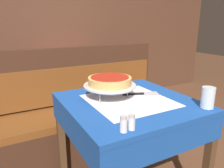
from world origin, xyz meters
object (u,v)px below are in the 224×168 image
object	(u,v)px
pizza_pan_stand	(110,86)
deep_dish_pizza	(110,81)
dining_table_rear	(75,69)
dining_table_front	(129,116)
water_glass_near	(208,98)
booth_bench	(89,122)
pepper_shaker	(132,122)
salt_shaker	(124,124)
condiment_caddy	(82,57)
pizza_server	(142,94)
napkin_holder	(105,81)

from	to	relation	value
pizza_pan_stand	deep_dish_pizza	xyz separation A→B (m)	(0.00, 0.00, 0.04)
dining_table_rear	pizza_pan_stand	world-z (taller)	pizza_pan_stand
dining_table_front	water_glass_near	bearing A→B (deg)	-43.94
booth_bench	pepper_shaker	size ratio (longest dim) A/B	21.24
salt_shaker	condiment_caddy	xyz separation A→B (m)	(0.51, 1.89, -0.00)
water_glass_near	pepper_shaker	xyz separation A→B (m)	(-0.53, -0.02, -0.02)
water_glass_near	condiment_caddy	world-z (taller)	condiment_caddy
water_glass_near	salt_shaker	bearing A→B (deg)	-178.11
pizza_pan_stand	pepper_shaker	size ratio (longest dim) A/B	4.43
deep_dish_pizza	pizza_server	xyz separation A→B (m)	(0.23, -0.05, -0.11)
pizza_pan_stand	deep_dish_pizza	distance (m)	0.04
pizza_pan_stand	deep_dish_pizza	bearing A→B (deg)	90.00
dining_table_front	booth_bench	world-z (taller)	booth_bench
dining_table_rear	booth_bench	size ratio (longest dim) A/B	0.48
pepper_shaker	deep_dish_pizza	bearing A→B (deg)	74.84
water_glass_near	salt_shaker	size ratio (longest dim) A/B	1.54
dining_table_front	napkin_holder	world-z (taller)	napkin_holder
pizza_server	pepper_shaker	distance (m)	0.52
salt_shaker	water_glass_near	bearing A→B (deg)	1.89
dining_table_rear	pizza_server	xyz separation A→B (m)	(-0.04, -1.54, 0.11)
napkin_holder	dining_table_front	bearing A→B (deg)	-90.07
pepper_shaker	napkin_holder	xyz separation A→B (m)	(0.20, 0.69, 0.01)
deep_dish_pizza	condiment_caddy	distance (m)	1.49
pizza_pan_stand	water_glass_near	world-z (taller)	water_glass_near
dining_table_front	dining_table_rear	world-z (taller)	dining_table_front
booth_bench	pizza_pan_stand	xyz separation A→B (m)	(-0.10, -0.64, 0.55)
pizza_pan_stand	salt_shaker	distance (m)	0.47
salt_shaker	napkin_holder	xyz separation A→B (m)	(0.25, 0.69, 0.01)
pizza_server	salt_shaker	world-z (taller)	salt_shaker
salt_shaker	pepper_shaker	bearing A→B (deg)	-0.00
dining_table_front	pizza_pan_stand	xyz separation A→B (m)	(-0.08, 0.10, 0.19)
dining_table_rear	dining_table_front	bearing A→B (deg)	-96.63
dining_table_rear	booth_bench	world-z (taller)	booth_bench
salt_shaker	pizza_pan_stand	bearing A→B (deg)	69.75
dining_table_front	napkin_holder	size ratio (longest dim) A/B	7.90
pizza_server	salt_shaker	distance (m)	0.55
deep_dish_pizza	booth_bench	bearing A→B (deg)	80.74
pepper_shaker	napkin_holder	world-z (taller)	napkin_holder
pizza_server	napkin_holder	distance (m)	0.33
dining_table_rear	deep_dish_pizza	distance (m)	1.53
pizza_pan_stand	booth_bench	bearing A→B (deg)	80.74
dining_table_rear	booth_bench	distance (m)	0.94
deep_dish_pizza	napkin_holder	distance (m)	0.27
pizza_server	water_glass_near	world-z (taller)	water_glass_near
pizza_server	water_glass_near	size ratio (longest dim) A/B	2.05
dining_table_front	napkin_holder	bearing A→B (deg)	89.93
deep_dish_pizza	pepper_shaker	world-z (taller)	deep_dish_pizza
booth_bench	salt_shaker	bearing A→B (deg)	-103.88
napkin_holder	condiment_caddy	world-z (taller)	condiment_caddy
napkin_holder	dining_table_rear	bearing A→B (deg)	81.54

